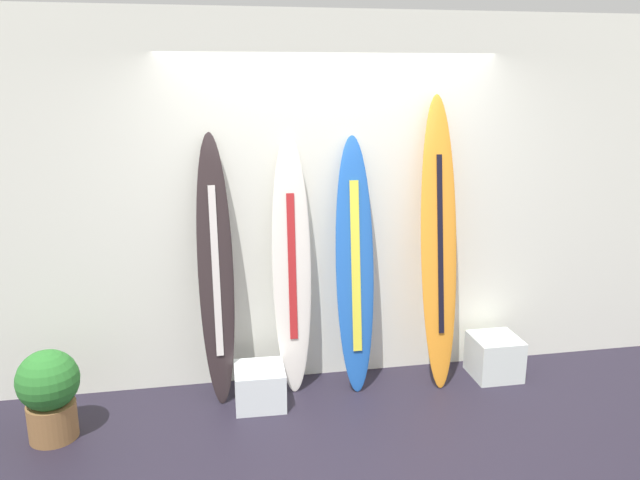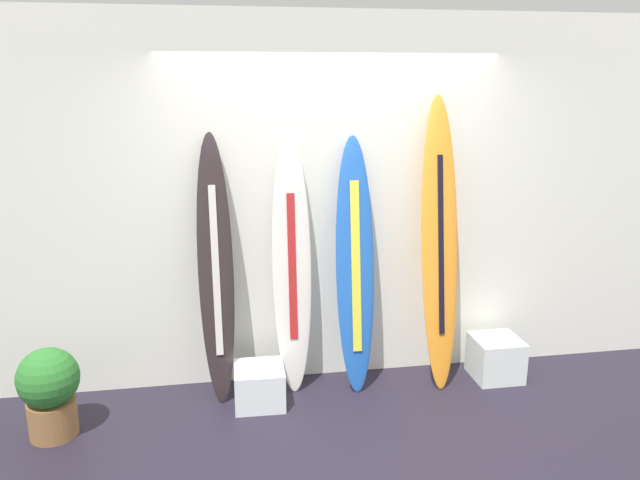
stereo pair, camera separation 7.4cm
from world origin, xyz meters
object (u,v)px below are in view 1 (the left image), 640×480
at_px(surfboard_ivory, 292,267).
at_px(display_block_left, 494,356).
at_px(potted_plant, 49,391).
at_px(surfboard_charcoal, 216,271).
at_px(surfboard_sunset, 439,245).
at_px(surfboard_cobalt, 355,266).
at_px(display_block_center, 260,386).

relative_size(surfboard_ivory, display_block_left, 5.31).
height_order(surfboard_ivory, potted_plant, surfboard_ivory).
bearing_deg(surfboard_ivory, potted_plant, -165.62).
relative_size(surfboard_charcoal, display_block_left, 5.38).
distance_m(surfboard_ivory, surfboard_sunset, 1.12).
xyz_separation_m(surfboard_cobalt, potted_plant, (-2.14, -0.37, -0.62)).
distance_m(surfboard_sunset, display_block_center, 1.70).
distance_m(surfboard_sunset, potted_plant, 2.90).
bearing_deg(display_block_left, surfboard_sunset, 175.05).
bearing_deg(surfboard_charcoal, surfboard_sunset, -1.36).
distance_m(display_block_left, display_block_center, 1.89).
xyz_separation_m(surfboard_charcoal, display_block_center, (0.28, -0.19, -0.84)).
relative_size(surfboard_cobalt, potted_plant, 3.10).
height_order(surfboard_ivory, surfboard_sunset, surfboard_sunset).
relative_size(surfboard_ivory, surfboard_cobalt, 1.01).
bearing_deg(surfboard_cobalt, surfboard_charcoal, 179.78).
xyz_separation_m(surfboard_ivory, display_block_left, (1.61, -0.13, -0.80)).
xyz_separation_m(surfboard_sunset, display_block_left, (0.50, -0.04, -0.94)).
distance_m(surfboard_ivory, display_block_left, 1.80).
relative_size(surfboard_sunset, display_block_left, 6.07).
xyz_separation_m(surfboard_charcoal, surfboard_ivory, (0.56, 0.05, -0.01)).
height_order(surfboard_charcoal, surfboard_cobalt, surfboard_charcoal).
height_order(surfboard_cobalt, potted_plant, surfboard_cobalt).
bearing_deg(display_block_left, surfboard_ivory, 175.25).
bearing_deg(potted_plant, surfboard_ivory, 14.38).
relative_size(surfboard_sunset, display_block_center, 5.99).
height_order(display_block_left, display_block_center, display_block_left).
distance_m(surfboard_cobalt, surfboard_sunset, 0.66).
bearing_deg(display_block_left, potted_plant, -174.87).
bearing_deg(surfboard_charcoal, surfboard_ivory, 5.23).
xyz_separation_m(surfboard_charcoal, display_block_left, (2.17, -0.08, -0.82)).
bearing_deg(surfboard_ivory, surfboard_charcoal, -174.77).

